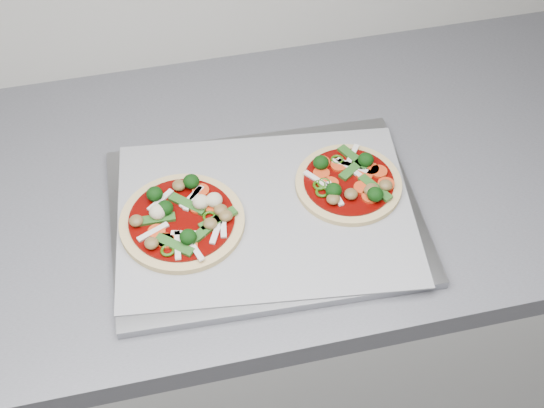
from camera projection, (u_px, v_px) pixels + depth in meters
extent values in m
cube|color=silver|center=(105.00, 368.00, 1.47)|extent=(3.60, 0.60, 0.86)
cube|color=slate|center=(54.00, 222.00, 1.12)|extent=(3.60, 0.60, 0.04)
cube|color=gray|center=(265.00, 216.00, 1.10)|extent=(0.46, 0.35, 0.01)
cube|color=#949498|center=(265.00, 213.00, 1.09)|extent=(0.46, 0.36, 0.00)
cylinder|color=tan|center=(182.00, 222.00, 1.07)|extent=(0.19, 0.19, 0.01)
cylinder|color=#690600|center=(182.00, 219.00, 1.07)|extent=(0.16, 0.16, 0.00)
cube|color=white|center=(217.00, 230.00, 1.05)|extent=(0.03, 0.05, 0.00)
cylinder|color=#DE4A1A|center=(198.00, 207.00, 1.08)|extent=(0.03, 0.03, 0.00)
cube|color=white|center=(188.00, 234.00, 1.04)|extent=(0.05, 0.02, 0.00)
cylinder|color=#DE4A1A|center=(157.00, 232.00, 1.05)|extent=(0.03, 0.03, 0.00)
cube|color=white|center=(223.00, 224.00, 1.05)|extent=(0.02, 0.05, 0.00)
cube|color=#306C26|center=(175.00, 245.00, 1.03)|extent=(0.05, 0.05, 0.00)
cylinder|color=#DE4A1A|center=(189.00, 246.00, 1.03)|extent=(0.03, 0.03, 0.00)
ellipsoid|color=brown|center=(210.00, 224.00, 1.05)|extent=(0.02, 0.02, 0.01)
ellipsoid|color=brown|center=(187.00, 238.00, 1.03)|extent=(0.03, 0.03, 0.01)
cube|color=#306C26|center=(218.00, 219.00, 1.06)|extent=(0.06, 0.04, 0.00)
cube|color=white|center=(192.00, 197.00, 1.09)|extent=(0.04, 0.04, 0.00)
cylinder|color=#DE4A1A|center=(212.00, 206.00, 1.08)|extent=(0.03, 0.03, 0.00)
ellipsoid|color=#0F360C|center=(165.00, 208.00, 1.06)|extent=(0.03, 0.03, 0.02)
ellipsoid|color=#0F360C|center=(155.00, 194.00, 1.08)|extent=(0.03, 0.03, 0.02)
cylinder|color=#DE4A1A|center=(166.00, 241.00, 1.04)|extent=(0.03, 0.03, 0.00)
cube|color=#306C26|center=(188.00, 204.00, 1.08)|extent=(0.05, 0.05, 0.00)
cylinder|color=#DE4A1A|center=(184.00, 238.00, 1.04)|extent=(0.03, 0.03, 0.00)
cube|color=#306C26|center=(155.00, 219.00, 1.06)|extent=(0.06, 0.02, 0.00)
ellipsoid|color=brown|center=(226.00, 216.00, 1.06)|extent=(0.03, 0.03, 0.01)
ellipsoid|color=brown|center=(221.00, 210.00, 1.07)|extent=(0.03, 0.03, 0.01)
ellipsoid|color=#0F360C|center=(191.00, 181.00, 1.10)|extent=(0.03, 0.03, 0.02)
ellipsoid|color=brown|center=(152.00, 243.00, 1.03)|extent=(0.03, 0.03, 0.01)
ellipsoid|color=brown|center=(179.00, 185.00, 1.10)|extent=(0.02, 0.02, 0.01)
torus|color=#25500A|center=(168.00, 250.00, 1.02)|extent=(0.03, 0.03, 0.00)
ellipsoid|color=brown|center=(136.00, 221.00, 1.05)|extent=(0.03, 0.03, 0.01)
cube|color=white|center=(160.00, 200.00, 1.08)|extent=(0.04, 0.04, 0.00)
cube|color=white|center=(153.00, 232.00, 1.05)|extent=(0.05, 0.03, 0.00)
cube|color=white|center=(194.00, 248.00, 1.03)|extent=(0.02, 0.05, 0.00)
cube|color=#306C26|center=(205.00, 230.00, 1.05)|extent=(0.06, 0.05, 0.00)
ellipsoid|color=#0F360C|center=(188.00, 237.00, 1.03)|extent=(0.03, 0.03, 0.02)
cylinder|color=#DE4A1A|center=(201.00, 190.00, 1.10)|extent=(0.03, 0.03, 0.00)
ellipsoid|color=beige|center=(201.00, 202.00, 1.07)|extent=(0.03, 0.03, 0.02)
cylinder|color=#DE4A1A|center=(165.00, 241.00, 1.04)|extent=(0.04, 0.04, 0.00)
cube|color=white|center=(193.00, 198.00, 1.09)|extent=(0.03, 0.04, 0.00)
cube|color=white|center=(178.00, 245.00, 1.03)|extent=(0.01, 0.05, 0.00)
ellipsoid|color=beige|center=(158.00, 212.00, 1.06)|extent=(0.03, 0.03, 0.02)
ellipsoid|color=beige|center=(214.00, 200.00, 1.07)|extent=(0.03, 0.03, 0.02)
torus|color=#25500A|center=(210.00, 217.00, 1.06)|extent=(0.02, 0.02, 0.00)
cylinder|color=tan|center=(348.00, 184.00, 1.12)|extent=(0.16, 0.16, 0.01)
cylinder|color=#690600|center=(349.00, 181.00, 1.11)|extent=(0.13, 0.13, 0.00)
cube|color=white|center=(335.00, 194.00, 1.09)|extent=(0.02, 0.05, 0.00)
cylinder|color=#DE4A1A|center=(364.00, 175.00, 1.12)|extent=(0.03, 0.03, 0.00)
cube|color=white|center=(352.00, 156.00, 1.14)|extent=(0.03, 0.04, 0.00)
ellipsoid|color=brown|center=(371.00, 191.00, 1.09)|extent=(0.02, 0.02, 0.01)
cube|color=#306C26|center=(354.00, 158.00, 1.14)|extent=(0.04, 0.06, 0.00)
torus|color=#25500A|center=(322.00, 192.00, 1.10)|extent=(0.03, 0.03, 0.00)
cylinder|color=#DE4A1A|center=(370.00, 197.00, 1.09)|extent=(0.03, 0.03, 0.00)
torus|color=#25500A|center=(324.00, 183.00, 1.11)|extent=(0.03, 0.03, 0.00)
torus|color=#25500A|center=(319.00, 185.00, 1.10)|extent=(0.03, 0.03, 0.00)
cube|color=white|center=(349.00, 167.00, 1.13)|extent=(0.03, 0.05, 0.00)
cylinder|color=#DE4A1A|center=(362.00, 188.00, 1.10)|extent=(0.03, 0.03, 0.00)
cylinder|color=#DE4A1A|center=(386.00, 184.00, 1.11)|extent=(0.03, 0.03, 0.00)
ellipsoid|color=brown|center=(386.00, 185.00, 1.10)|extent=(0.03, 0.03, 0.01)
ellipsoid|color=#0F360C|center=(334.00, 190.00, 1.09)|extent=(0.03, 0.03, 0.02)
cube|color=white|center=(353.00, 166.00, 1.13)|extent=(0.04, 0.04, 0.00)
cylinder|color=#DE4A1A|center=(321.00, 173.00, 1.12)|extent=(0.03, 0.03, 0.00)
ellipsoid|color=brown|center=(351.00, 194.00, 1.09)|extent=(0.03, 0.03, 0.01)
cube|color=white|center=(348.00, 165.00, 1.13)|extent=(0.04, 0.03, 0.00)
ellipsoid|color=#0F360C|center=(366.00, 160.00, 1.13)|extent=(0.03, 0.03, 0.02)
cylinder|color=#DE4A1A|center=(379.00, 172.00, 1.12)|extent=(0.03, 0.03, 0.00)
ellipsoid|color=brown|center=(333.00, 199.00, 1.08)|extent=(0.02, 0.02, 0.01)
ellipsoid|color=#0F360C|center=(321.00, 162.00, 1.12)|extent=(0.02, 0.02, 0.02)
ellipsoid|color=brown|center=(372.00, 189.00, 1.09)|extent=(0.03, 0.03, 0.01)
cylinder|color=#DE4A1A|center=(339.00, 165.00, 1.13)|extent=(0.03, 0.03, 0.00)
cube|color=#306C26|center=(354.00, 168.00, 1.13)|extent=(0.06, 0.04, 0.00)
torus|color=#25500A|center=(337.00, 160.00, 1.14)|extent=(0.03, 0.03, 0.00)
ellipsoid|color=#0F360C|center=(375.00, 194.00, 1.08)|extent=(0.03, 0.03, 0.02)
cylinder|color=#DE4A1A|center=(330.00, 183.00, 1.11)|extent=(0.03, 0.03, 0.00)
cylinder|color=#DE4A1A|center=(322.00, 162.00, 1.13)|extent=(0.03, 0.03, 0.00)
cylinder|color=#DE4A1A|center=(371.00, 169.00, 1.13)|extent=(0.04, 0.04, 0.00)
cube|color=#306C26|center=(375.00, 188.00, 1.10)|extent=(0.04, 0.06, 0.00)
cube|color=white|center=(317.00, 180.00, 1.11)|extent=(0.03, 0.04, 0.00)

